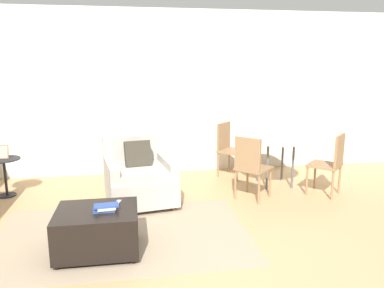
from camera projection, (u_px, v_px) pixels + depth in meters
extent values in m
plane|color=tan|center=(197.00, 277.00, 3.33)|extent=(20.00, 20.00, 0.00)
cube|color=white|center=(163.00, 93.00, 6.34)|extent=(12.00, 0.06, 2.75)
cube|color=gray|center=(122.00, 235.00, 4.15)|extent=(2.78, 1.80, 0.00)
cube|color=brown|center=(121.00, 266.00, 3.50)|extent=(2.72, 0.06, 0.00)
cube|color=brown|center=(121.00, 255.00, 3.71)|extent=(2.72, 0.06, 0.00)
cube|color=brown|center=(122.00, 244.00, 3.93)|extent=(2.72, 0.06, 0.00)
cube|color=brown|center=(122.00, 235.00, 4.15)|extent=(2.72, 0.06, 0.00)
cube|color=brown|center=(123.00, 226.00, 4.36)|extent=(2.72, 0.06, 0.00)
cube|color=brown|center=(123.00, 218.00, 4.58)|extent=(2.72, 0.06, 0.00)
cube|color=brown|center=(123.00, 212.00, 4.80)|extent=(2.72, 0.06, 0.00)
cube|color=#B2ADA3|center=(140.00, 187.00, 5.04)|extent=(1.00, 1.04, 0.35)
cube|color=#B2ADA3|center=(140.00, 171.00, 4.96)|extent=(0.75, 0.88, 0.10)
cube|color=#B2ADA3|center=(134.00, 151.00, 5.32)|extent=(0.88, 0.26, 0.46)
cube|color=#B2ADA3|center=(111.00, 170.00, 4.86)|extent=(0.25, 0.84, 0.20)
cube|color=#B2ADA3|center=(167.00, 165.00, 5.10)|extent=(0.25, 0.84, 0.20)
cylinder|color=brown|center=(118.00, 215.00, 4.63)|extent=(0.05, 0.05, 0.06)
cylinder|color=brown|center=(173.00, 208.00, 4.85)|extent=(0.05, 0.05, 0.06)
cylinder|color=brown|center=(111.00, 195.00, 5.32)|extent=(0.05, 0.05, 0.06)
cylinder|color=brown|center=(160.00, 190.00, 5.54)|extent=(0.05, 0.05, 0.06)
cube|color=#383328|center=(138.00, 154.00, 5.05)|extent=(0.38, 0.26, 0.36)
cube|color=black|center=(97.00, 229.00, 3.73)|extent=(0.80, 0.67, 0.40)
cylinder|color=black|center=(57.00, 267.00, 3.45)|extent=(0.04, 0.04, 0.04)
cylinder|color=black|center=(134.00, 261.00, 3.56)|extent=(0.04, 0.04, 0.04)
cylinder|color=black|center=(67.00, 239.00, 4.00)|extent=(0.04, 0.04, 0.04)
cylinder|color=black|center=(133.00, 235.00, 4.11)|extent=(0.04, 0.04, 0.04)
cube|color=#2D478C|center=(104.00, 210.00, 3.67)|extent=(0.21, 0.14, 0.02)
cube|color=beige|center=(106.00, 207.00, 3.68)|extent=(0.20, 0.19, 0.02)
cube|color=#2D478C|center=(106.00, 205.00, 3.67)|extent=(0.25, 0.15, 0.02)
cube|color=#B7B7BC|center=(118.00, 202.00, 3.88)|extent=(0.08, 0.14, 0.01)
cylinder|color=black|center=(3.00, 159.00, 5.27)|extent=(0.45, 0.45, 0.02)
cylinder|color=black|center=(5.00, 177.00, 5.32)|extent=(0.04, 0.04, 0.52)
cylinder|color=black|center=(7.00, 195.00, 5.38)|extent=(0.24, 0.24, 0.02)
cube|color=#8C6647|center=(3.00, 152.00, 5.25)|extent=(0.16, 0.05, 0.20)
cube|color=#B2A893|center=(3.00, 152.00, 5.24)|extent=(0.13, 0.04, 0.17)
cube|color=#8C6647|center=(4.00, 155.00, 5.28)|extent=(0.02, 0.04, 0.09)
cylinder|color=#99A8AD|center=(276.00, 139.00, 5.75)|extent=(1.04, 1.04, 0.01)
cylinder|color=#59595B|center=(267.00, 166.00, 5.60)|extent=(0.04, 0.04, 0.72)
cylinder|color=#59595B|center=(293.00, 165.00, 5.66)|extent=(0.04, 0.04, 0.72)
cylinder|color=#59595B|center=(258.00, 160.00, 5.99)|extent=(0.04, 0.04, 0.72)
cylinder|color=#59595B|center=(282.00, 159.00, 6.05)|extent=(0.04, 0.04, 0.72)
cube|color=#93704C|center=(253.00, 168.00, 5.21)|extent=(0.59, 0.59, 0.03)
cube|color=#93704C|center=(248.00, 154.00, 5.01)|extent=(0.29, 0.29, 0.45)
cylinder|color=#93704C|center=(270.00, 183.00, 5.30)|extent=(0.03, 0.03, 0.42)
cylinder|color=#93704C|center=(247.00, 178.00, 5.50)|extent=(0.03, 0.03, 0.42)
cylinder|color=#93704C|center=(259.00, 190.00, 5.01)|extent=(0.03, 0.03, 0.42)
cylinder|color=#93704C|center=(235.00, 185.00, 5.22)|extent=(0.03, 0.03, 0.42)
cube|color=#93704C|center=(324.00, 165.00, 5.38)|extent=(0.59, 0.59, 0.03)
cube|color=#93704C|center=(339.00, 151.00, 5.22)|extent=(0.29, 0.29, 0.45)
cylinder|color=#93704C|center=(315.00, 175.00, 5.67)|extent=(0.03, 0.03, 0.42)
cylinder|color=#93704C|center=(307.00, 181.00, 5.38)|extent=(0.03, 0.03, 0.42)
cylinder|color=#93704C|center=(339.00, 179.00, 5.46)|extent=(0.03, 0.03, 0.42)
cylinder|color=#93704C|center=(332.00, 186.00, 5.18)|extent=(0.03, 0.03, 0.42)
cube|color=#93704C|center=(233.00, 151.00, 6.24)|extent=(0.59, 0.59, 0.03)
cube|color=#93704C|center=(224.00, 136.00, 6.29)|extent=(0.29, 0.29, 0.45)
cylinder|color=#93704C|center=(237.00, 168.00, 6.04)|extent=(0.03, 0.03, 0.42)
cylinder|color=#93704C|center=(247.00, 164.00, 6.32)|extent=(0.03, 0.03, 0.42)
cylinder|color=#93704C|center=(218.00, 165.00, 6.24)|extent=(0.03, 0.03, 0.42)
cylinder|color=#93704C|center=(229.00, 160.00, 6.53)|extent=(0.03, 0.03, 0.42)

